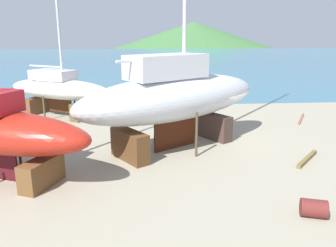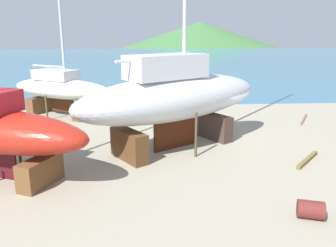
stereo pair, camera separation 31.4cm
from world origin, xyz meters
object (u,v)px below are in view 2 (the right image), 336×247
object	(u,v)px
barrel_rust_near	(64,134)
barrel_ochre	(192,113)
sailboat_large_starboard	(175,96)
barrel_tipped_left	(311,210)
worker	(67,91)
sailboat_small_center	(61,88)

from	to	relation	value
barrel_rust_near	barrel_ochre	world-z (taller)	barrel_ochre
sailboat_large_starboard	barrel_tipped_left	bearing A→B (deg)	-95.45
worker	barrel_rust_near	xyz separation A→B (m)	(2.20, -11.11, -0.60)
sailboat_large_starboard	barrel_rust_near	bearing A→B (deg)	129.31
sailboat_large_starboard	barrel_tipped_left	world-z (taller)	sailboat_large_starboard
worker	sailboat_small_center	bearing A→B (deg)	-51.41
sailboat_small_center	barrel_ochre	xyz separation A→B (m)	(8.97, -1.87, -1.45)
sailboat_large_starboard	barrel_ochre	distance (m)	6.42
sailboat_small_center	barrel_rust_near	xyz separation A→B (m)	(1.42, -5.83, -1.62)
worker	barrel_tipped_left	distance (m)	23.23
barrel_rust_near	barrel_tipped_left	world-z (taller)	barrel_tipped_left
worker	barrel_rust_near	world-z (taller)	worker
barrel_rust_near	worker	bearing A→B (deg)	101.22
worker	barrel_rust_near	size ratio (longest dim) A/B	2.27
barrel_rust_near	barrel_ochre	distance (m)	8.53
sailboat_small_center	barrel_tipped_left	size ratio (longest dim) A/B	17.81
barrel_ochre	sailboat_large_starboard	bearing A→B (deg)	-105.72
sailboat_small_center	barrel_tipped_left	bearing A→B (deg)	-22.61
worker	barrel_tipped_left	size ratio (longest dim) A/B	2.15
sailboat_large_starboard	worker	world-z (taller)	sailboat_large_starboard
sailboat_small_center	sailboat_large_starboard	xyz separation A→B (m)	(7.33, -7.67, 0.77)
worker	sailboat_large_starboard	bearing A→B (deg)	-27.78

